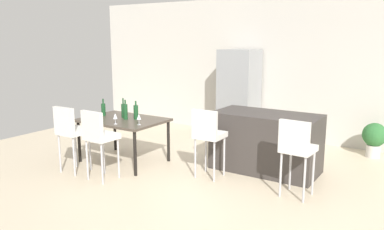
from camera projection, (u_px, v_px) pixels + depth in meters
ground_plane at (216, 187)px, 5.42m from camera, size 10.00×10.00×0.00m
back_wall at (294, 69)px, 7.76m from camera, size 10.00×0.12×2.90m
kitchen_island at (266, 142)px, 6.03m from camera, size 1.62×0.82×0.92m
bar_chair_left at (208, 133)px, 5.65m from camera, size 0.41×0.41×1.05m
bar_chair_middle at (297, 146)px, 4.95m from camera, size 0.43×0.43×1.05m
dining_table at (123, 123)px, 6.43m from camera, size 1.36×0.97×0.74m
dining_chair_near at (70, 129)px, 5.89m from camera, size 0.41×0.41×1.05m
dining_chair_far at (98, 134)px, 5.56m from camera, size 0.42×0.42×1.05m
wine_bottle_near at (103, 109)px, 6.65m from camera, size 0.07×0.07×0.30m
wine_bottle_corner at (136, 112)px, 6.37m from camera, size 0.08×0.08×0.31m
wine_bottle_left at (123, 110)px, 6.50m from camera, size 0.07×0.07×0.33m
wine_bottle_middle at (125, 111)px, 6.36m from camera, size 0.07×0.07×0.33m
wine_glass_right at (139, 117)px, 5.96m from camera, size 0.07×0.07×0.17m
wine_glass_far at (115, 116)px, 6.00m from camera, size 0.07×0.07×0.17m
refrigerator at (239, 94)px, 8.03m from camera, size 0.72×0.68×1.84m
potted_plant at (374, 137)px, 6.73m from camera, size 0.41×0.41×0.61m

